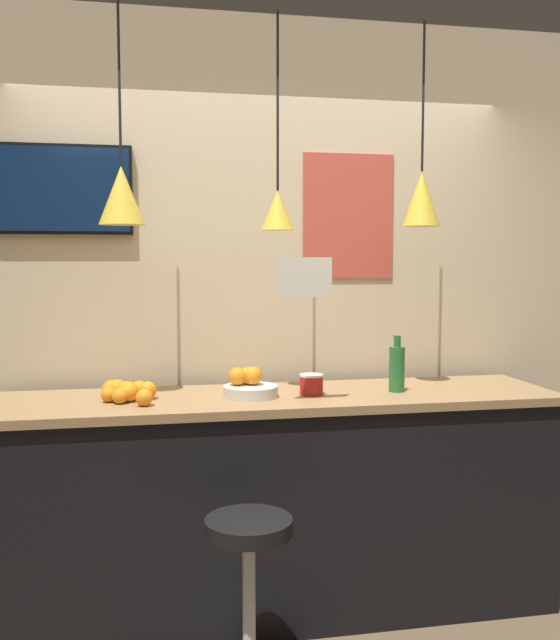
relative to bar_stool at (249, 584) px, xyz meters
name	(u,v)px	position (x,y,z in m)	size (l,w,h in m)	color
back_wall	(264,302)	(0.25, 1.07, 1.01)	(8.00, 0.06, 2.90)	beige
service_counter	(280,502)	(0.25, 0.63, 0.08)	(2.62, 0.65, 1.04)	black
bar_stool	(249,584)	(0.00, 0.00, 0.00)	(0.42, 0.42, 0.69)	#B7B7BC
fruit_bowl	(249,385)	(0.10, 0.61, 0.66)	(0.25, 0.25, 0.14)	beige
orange_pile	(127,391)	(-0.45, 0.63, 0.64)	(0.25, 0.28, 0.09)	orange
juice_bottle	(397,368)	(0.81, 0.60, 0.72)	(0.07, 0.07, 0.27)	#286B33
spread_jar	(311,385)	(0.39, 0.60, 0.65)	(0.11, 0.11, 0.10)	red
pendant_lamp_left	(121,194)	(-0.46, 0.69, 1.52)	(0.21, 0.21, 0.98)	black
pendant_lamp_middle	(278,208)	(0.25, 0.69, 1.47)	(0.15, 0.15, 0.99)	black
pendant_lamp_right	(422,198)	(0.95, 0.69, 1.53)	(0.18, 0.18, 0.97)	black
mounted_tv	(63,189)	(-0.75, 1.01, 1.57)	(0.66, 0.04, 0.43)	black
hanging_menu_board	(305,277)	(0.31, 0.39, 1.16)	(0.24, 0.01, 0.17)	white
wall_poster	(348,216)	(0.69, 1.03, 1.46)	(0.49, 0.01, 0.65)	#C64C3D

